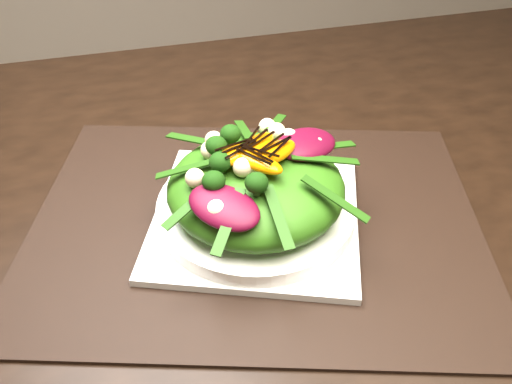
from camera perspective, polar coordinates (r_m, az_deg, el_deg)
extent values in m
cube|color=black|center=(0.79, 15.96, 2.45)|extent=(1.60, 0.90, 0.75)
cube|color=black|center=(0.64, 0.00, -2.99)|extent=(0.61, 0.53, 0.00)
cube|color=silver|center=(0.64, 0.00, -2.55)|extent=(0.30, 0.30, 0.01)
cylinder|color=white|center=(0.63, 0.00, -1.66)|extent=(0.25, 0.25, 0.02)
ellipsoid|color=#316312|center=(0.61, 0.00, 0.52)|extent=(0.23, 0.23, 0.07)
ellipsoid|color=#460719|center=(0.62, 5.30, 5.04)|extent=(0.09, 0.07, 0.02)
ellipsoid|color=orange|center=(0.59, -1.09, 4.32)|extent=(0.06, 0.03, 0.02)
sphere|color=black|center=(0.60, -6.95, 4.23)|extent=(0.04, 0.04, 0.03)
sphere|color=#C5B58A|center=(0.57, 5.06, 2.11)|extent=(0.02, 0.02, 0.02)
cube|color=black|center=(0.59, -1.10, 5.05)|extent=(0.05, 0.01, 0.00)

